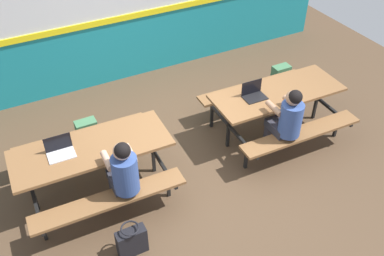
{
  "coord_description": "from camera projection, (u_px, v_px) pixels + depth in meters",
  "views": [
    {
      "loc": [
        -2.08,
        -3.84,
        4.19
      ],
      "look_at": [
        0.0,
        0.17,
        0.55
      ],
      "focal_mm": 40.15,
      "sensor_mm": 36.0,
      "label": 1
    }
  ],
  "objects": [
    {
      "name": "laptop_dark",
      "position": [
        254.0,
        94.0,
        6.02
      ],
      "size": [
        0.33,
        0.23,
        0.22
      ],
      "color": "black",
      "rests_on": "picnic_table_right"
    },
    {
      "name": "student_further",
      "position": [
        287.0,
        119.0,
        5.71
      ],
      "size": [
        0.37,
        0.53,
        1.21
      ],
      "color": "#2D2D38",
      "rests_on": "ground"
    },
    {
      "name": "student_nearer",
      "position": [
        124.0,
        172.0,
        4.92
      ],
      "size": [
        0.37,
        0.53,
        1.21
      ],
      "color": "#2D2D38",
      "rests_on": "ground"
    },
    {
      "name": "ground_plane",
      "position": [
        197.0,
        166.0,
        6.04
      ],
      "size": [
        10.0,
        10.0,
        0.02
      ],
      "primitive_type": "cube",
      "color": "#4C3826"
    },
    {
      "name": "tote_bag_bright",
      "position": [
        132.0,
        241.0,
        4.8
      ],
      "size": [
        0.34,
        0.21,
        0.43
      ],
      "color": "black",
      "rests_on": "ground"
    },
    {
      "name": "accent_backdrop",
      "position": [
        122.0,
        11.0,
        7.11
      ],
      "size": [
        8.0,
        0.14,
        2.6
      ],
      "color": "teal",
      "rests_on": "ground"
    },
    {
      "name": "backpack_dark",
      "position": [
        280.0,
        77.0,
        7.43
      ],
      "size": [
        0.3,
        0.22,
        0.44
      ],
      "color": "#3F724C",
      "rests_on": "ground"
    },
    {
      "name": "laptop_silver",
      "position": [
        60.0,
        151.0,
        5.09
      ],
      "size": [
        0.33,
        0.23,
        0.22
      ],
      "color": "silver",
      "rests_on": "picnic_table_left"
    },
    {
      "name": "satchel_spare",
      "position": [
        87.0,
        133.0,
        6.24
      ],
      "size": [
        0.3,
        0.22,
        0.44
      ],
      "color": "#3F724C",
      "rests_on": "ground"
    },
    {
      "name": "picnic_table_left",
      "position": [
        93.0,
        157.0,
        5.32
      ],
      "size": [
        1.96,
        1.6,
        0.74
      ],
      "color": "brown",
      "rests_on": "ground"
    },
    {
      "name": "picnic_table_right",
      "position": [
        276.0,
        101.0,
        6.26
      ],
      "size": [
        1.96,
        1.6,
        0.74
      ],
      "color": "brown",
      "rests_on": "ground"
    }
  ]
}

